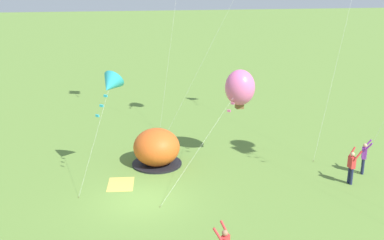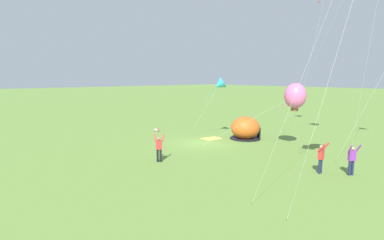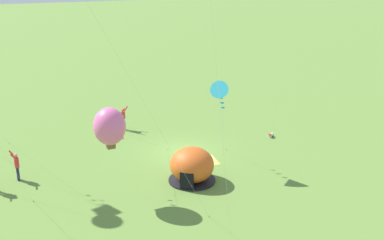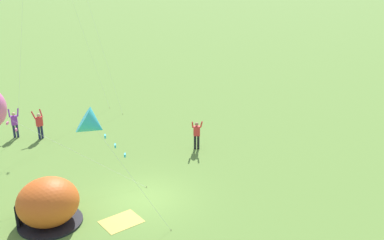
{
  "view_description": "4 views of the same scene",
  "coord_description": "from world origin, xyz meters",
  "px_view_note": "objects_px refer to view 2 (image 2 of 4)",
  "views": [
    {
      "loc": [
        19.25,
        -1.63,
        9.88
      ],
      "look_at": [
        1.12,
        2.22,
        4.19
      ],
      "focal_mm": 42.0,
      "sensor_mm": 36.0,
      "label": 1
    },
    {
      "loc": [
        17.41,
        18.59,
        5.71
      ],
      "look_at": [
        3.24,
        2.39,
        2.6
      ],
      "focal_mm": 28.0,
      "sensor_mm": 36.0,
      "label": 2
    },
    {
      "loc": [
        -26.11,
        11.81,
        12.06
      ],
      "look_at": [
        -1.74,
        0.12,
        2.89
      ],
      "focal_mm": 42.0,
      "sensor_mm": 36.0,
      "label": 3
    },
    {
      "loc": [
        -12.12,
        -15.05,
        11.02
      ],
      "look_at": [
        3.75,
        0.4,
        2.98
      ],
      "focal_mm": 42.0,
      "sensor_mm": 36.0,
      "label": 4
    }
  ],
  "objects_px": {
    "toddler_crawling": "(157,130)",
    "kite_pink": "(295,96)",
    "person_arms_raised": "(159,147)",
    "popup_tent": "(245,128)",
    "person_far_back": "(352,159)",
    "person_watching_sky": "(321,157)",
    "kite_cyan": "(219,85)"
  },
  "relations": [
    {
      "from": "popup_tent",
      "to": "kite_cyan",
      "type": "height_order",
      "value": "kite_cyan"
    },
    {
      "from": "popup_tent",
      "to": "person_far_back",
      "type": "relative_size",
      "value": 1.49
    },
    {
      "from": "person_arms_raised",
      "to": "kite_pink",
      "type": "relative_size",
      "value": 0.3
    },
    {
      "from": "popup_tent",
      "to": "person_arms_raised",
      "type": "height_order",
      "value": "popup_tent"
    },
    {
      "from": "kite_cyan",
      "to": "person_watching_sky",
      "type": "bearing_deg",
      "value": 73.29
    },
    {
      "from": "toddler_crawling",
      "to": "person_arms_raised",
      "type": "distance_m",
      "value": 11.45
    },
    {
      "from": "person_arms_raised",
      "to": "person_watching_sky",
      "type": "distance_m",
      "value": 10.18
    },
    {
      "from": "popup_tent",
      "to": "person_far_back",
      "type": "bearing_deg",
      "value": 71.56
    },
    {
      "from": "person_far_back",
      "to": "person_watching_sky",
      "type": "bearing_deg",
      "value": -52.94
    },
    {
      "from": "toddler_crawling",
      "to": "person_watching_sky",
      "type": "distance_m",
      "value": 17.89
    },
    {
      "from": "toddler_crawling",
      "to": "person_arms_raised",
      "type": "height_order",
      "value": "person_arms_raised"
    },
    {
      "from": "popup_tent",
      "to": "person_watching_sky",
      "type": "xyz_separation_m",
      "value": [
        4.58,
        9.34,
        0.0
      ]
    },
    {
      "from": "toddler_crawling",
      "to": "person_watching_sky",
      "type": "relative_size",
      "value": 0.29
    },
    {
      "from": "person_far_back",
      "to": "kite_pink",
      "type": "height_order",
      "value": "kite_pink"
    },
    {
      "from": "toddler_crawling",
      "to": "kite_pink",
      "type": "xyz_separation_m",
      "value": [
        -4.12,
        13.33,
        4.03
      ]
    },
    {
      "from": "popup_tent",
      "to": "person_far_back",
      "type": "xyz_separation_m",
      "value": [
        3.56,
        10.68,
        0.0
      ]
    },
    {
      "from": "person_arms_raised",
      "to": "kite_pink",
      "type": "bearing_deg",
      "value": 159.89
    },
    {
      "from": "person_arms_raised",
      "to": "kite_pink",
      "type": "distance_m",
      "value": 11.6
    },
    {
      "from": "person_far_back",
      "to": "kite_cyan",
      "type": "distance_m",
      "value": 13.91
    },
    {
      "from": "person_far_back",
      "to": "kite_cyan",
      "type": "height_order",
      "value": "kite_cyan"
    },
    {
      "from": "kite_cyan",
      "to": "person_far_back",
      "type": "bearing_deg",
      "value": 79.13
    },
    {
      "from": "person_far_back",
      "to": "popup_tent",
      "type": "bearing_deg",
      "value": -108.44
    },
    {
      "from": "person_watching_sky",
      "to": "kite_pink",
      "type": "relative_size",
      "value": 0.3
    },
    {
      "from": "toddler_crawling",
      "to": "kite_cyan",
      "type": "distance_m",
      "value": 8.32
    },
    {
      "from": "person_arms_raised",
      "to": "kite_pink",
      "type": "xyz_separation_m",
      "value": [
        -10.47,
        3.83,
        3.21
      ]
    },
    {
      "from": "kite_pink",
      "to": "person_arms_raised",
      "type": "bearing_deg",
      "value": -20.11
    },
    {
      "from": "person_watching_sky",
      "to": "person_far_back",
      "type": "distance_m",
      "value": 1.68
    },
    {
      "from": "person_far_back",
      "to": "toddler_crawling",
      "type": "bearing_deg",
      "value": -88.59
    },
    {
      "from": "toddler_crawling",
      "to": "kite_pink",
      "type": "height_order",
      "value": "kite_pink"
    },
    {
      "from": "popup_tent",
      "to": "kite_cyan",
      "type": "xyz_separation_m",
      "value": [
        1.05,
        -2.41,
        3.97
      ]
    },
    {
      "from": "person_watching_sky",
      "to": "kite_cyan",
      "type": "relative_size",
      "value": 0.33
    },
    {
      "from": "person_watching_sky",
      "to": "kite_pink",
      "type": "bearing_deg",
      "value": -135.84
    }
  ]
}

